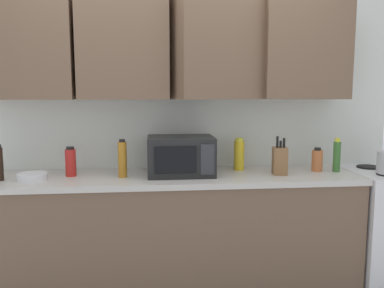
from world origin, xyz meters
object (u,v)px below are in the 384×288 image
at_px(bottle_amber_vinegar, 122,159).
at_px(bottle_spice_jar, 317,160).
at_px(bowl_ceramic_small, 32,177).
at_px(bottle_red_sauce, 71,162).
at_px(knife_block, 280,160).
at_px(bottle_yellow_mustard, 239,155).
at_px(bottle_green_oil, 337,156).
at_px(microwave, 181,156).

relative_size(bottle_amber_vinegar, bottle_spice_jar, 1.50).
bearing_deg(bowl_ceramic_small, bottle_amber_vinegar, 4.48).
height_order(bottle_red_sauce, bottle_amber_vinegar, bottle_amber_vinegar).
bearing_deg(knife_block, bottle_red_sauce, 176.69).
bearing_deg(bowl_ceramic_small, bottle_yellow_mustard, 8.49).
height_order(bottle_red_sauce, bowl_ceramic_small, bottle_red_sauce).
height_order(bottle_spice_jar, bowl_ceramic_small, bottle_spice_jar).
bearing_deg(bottle_green_oil, bottle_amber_vinegar, -178.72).
height_order(knife_block, bottle_green_oil, knife_block).
distance_m(microwave, bottle_yellow_mustard, 0.48).
height_order(knife_block, bottle_yellow_mustard, knife_block).
height_order(bottle_green_oil, bottle_spice_jar, bottle_green_oil).
distance_m(bottle_yellow_mustard, bowl_ceramic_small, 1.51).
relative_size(knife_block, bottle_spice_jar, 1.57).
xyz_separation_m(bottle_red_sauce, bottle_spice_jar, (1.84, -0.00, -0.02)).
xyz_separation_m(bottle_red_sauce, bottle_green_oil, (1.98, -0.04, 0.02)).
xyz_separation_m(bottle_green_oil, bottle_yellow_mustard, (-0.72, 0.14, -0.00)).
relative_size(microwave, bottle_red_sauce, 2.24).
bearing_deg(bottle_green_oil, bottle_spice_jar, 165.33).
height_order(bottle_yellow_mustard, bowl_ceramic_small, bottle_yellow_mustard).
relative_size(microwave, bottle_spice_jar, 2.64).
bearing_deg(bottle_green_oil, bottle_yellow_mustard, 169.15).
xyz_separation_m(bottle_green_oil, bottle_spice_jar, (-0.14, 0.04, -0.04)).
relative_size(microwave, knife_block, 1.69).
xyz_separation_m(knife_block, bottle_amber_vinegar, (-1.14, 0.01, 0.03)).
relative_size(bottle_spice_jar, bowl_ceramic_small, 0.92).
relative_size(knife_block, bowl_ceramic_small, 1.44).
height_order(knife_block, bowl_ceramic_small, knife_block).
bearing_deg(bottle_green_oil, knife_block, -173.77).
xyz_separation_m(bottle_amber_vinegar, bottle_spice_jar, (1.47, 0.07, -0.05)).
relative_size(bottle_amber_vinegar, bottle_yellow_mustard, 1.08).
bearing_deg(bottle_spice_jar, bottle_yellow_mustard, 170.06).
bearing_deg(bottle_amber_vinegar, bottle_green_oil, 1.28).
relative_size(bottle_green_oil, bottle_amber_vinegar, 0.95).
height_order(bottle_green_oil, bottle_amber_vinegar, bottle_amber_vinegar).
xyz_separation_m(bottle_yellow_mustard, bowl_ceramic_small, (-1.49, -0.22, -0.09)).
distance_m(bottle_yellow_mustard, bottle_spice_jar, 0.60).
bearing_deg(bottle_yellow_mustard, microwave, -164.99).
height_order(microwave, knife_block, knife_block).
bearing_deg(bowl_ceramic_small, microwave, 5.46).
bearing_deg(bottle_spice_jar, bowl_ceramic_small, -176.71).
relative_size(bottle_green_oil, bottle_yellow_mustard, 1.03).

